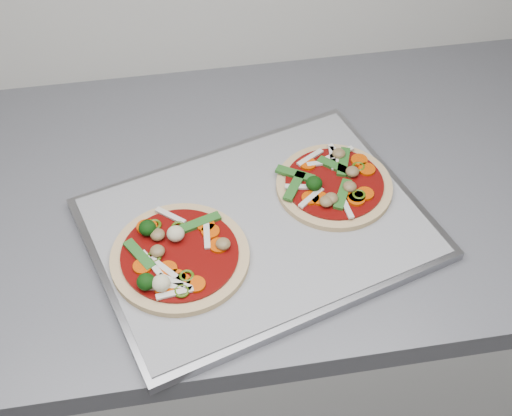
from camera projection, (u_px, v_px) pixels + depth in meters
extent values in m
cube|color=silver|center=(36.00, 384.00, 1.36)|extent=(3.60, 0.60, 0.86)
cube|color=gray|center=(259.00, 229.00, 1.00)|extent=(0.53, 0.45, 0.01)
cube|color=#97979C|center=(259.00, 225.00, 0.99)|extent=(0.51, 0.43, 0.00)
cylinder|color=tan|center=(180.00, 257.00, 0.94)|extent=(0.20, 0.20, 0.01)
cylinder|color=maroon|center=(180.00, 254.00, 0.94)|extent=(0.17, 0.17, 0.00)
cube|color=#296421|center=(200.00, 222.00, 0.97)|extent=(0.06, 0.03, 0.00)
ellipsoid|color=#0E380D|center=(147.00, 228.00, 0.95)|extent=(0.03, 0.03, 0.02)
ellipsoid|color=#0E380D|center=(146.00, 282.00, 0.90)|extent=(0.03, 0.03, 0.02)
cube|color=silver|center=(151.00, 263.00, 0.92)|extent=(0.03, 0.05, 0.00)
ellipsoid|color=#BCB38D|center=(176.00, 234.00, 0.95)|extent=(0.03, 0.03, 0.02)
ellipsoid|color=brown|center=(158.00, 235.00, 0.95)|extent=(0.02, 0.02, 0.01)
cube|color=#296421|center=(139.00, 255.00, 0.93)|extent=(0.04, 0.06, 0.00)
cylinder|color=#E34B00|center=(210.00, 231.00, 0.96)|extent=(0.03, 0.03, 0.00)
cylinder|color=#E34B00|center=(219.00, 245.00, 0.94)|extent=(0.04, 0.04, 0.00)
cylinder|color=#E34B00|center=(206.00, 225.00, 0.97)|extent=(0.03, 0.03, 0.00)
torus|color=#35500B|center=(178.00, 227.00, 0.97)|extent=(0.03, 0.03, 0.00)
cube|color=silver|center=(175.00, 293.00, 0.89)|extent=(0.05, 0.01, 0.00)
cube|color=silver|center=(165.00, 287.00, 0.90)|extent=(0.05, 0.01, 0.00)
cylinder|color=#E34B00|center=(176.00, 278.00, 0.91)|extent=(0.03, 0.03, 0.00)
cylinder|color=#E34B00|center=(181.00, 281.00, 0.91)|extent=(0.03, 0.03, 0.00)
cylinder|color=#E34B00|center=(196.00, 284.00, 0.90)|extent=(0.03, 0.03, 0.00)
cube|color=silver|center=(163.00, 268.00, 0.92)|extent=(0.04, 0.04, 0.00)
cylinder|color=#E34B00|center=(164.00, 288.00, 0.90)|extent=(0.03, 0.03, 0.00)
torus|color=#35500B|center=(154.00, 225.00, 0.97)|extent=(0.03, 0.03, 0.00)
ellipsoid|color=#BCB38D|center=(161.00, 283.00, 0.89)|extent=(0.03, 0.03, 0.02)
ellipsoid|color=brown|center=(223.00, 244.00, 0.94)|extent=(0.02, 0.02, 0.01)
cube|color=silver|center=(170.00, 216.00, 0.98)|extent=(0.04, 0.04, 0.00)
cylinder|color=#E34B00|center=(168.00, 269.00, 0.92)|extent=(0.03, 0.03, 0.00)
cylinder|color=#E34B00|center=(146.00, 227.00, 0.97)|extent=(0.03, 0.03, 0.00)
ellipsoid|color=brown|center=(157.00, 251.00, 0.93)|extent=(0.03, 0.03, 0.01)
cylinder|color=#E34B00|center=(148.00, 227.00, 0.97)|extent=(0.04, 0.04, 0.00)
torus|color=#35500B|center=(187.00, 276.00, 0.91)|extent=(0.02, 0.02, 0.00)
cylinder|color=#E34B00|center=(142.00, 266.00, 0.92)|extent=(0.04, 0.04, 0.00)
cube|color=silver|center=(207.00, 235.00, 0.96)|extent=(0.01, 0.05, 0.00)
torus|color=#35500B|center=(182.00, 291.00, 0.89)|extent=(0.03, 0.03, 0.00)
cube|color=silver|center=(175.00, 282.00, 0.90)|extent=(0.04, 0.03, 0.00)
torus|color=#35500B|center=(154.00, 257.00, 0.93)|extent=(0.03, 0.03, 0.00)
cylinder|color=tan|center=(334.00, 186.00, 1.03)|extent=(0.24, 0.24, 0.01)
cylinder|color=maroon|center=(334.00, 183.00, 1.03)|extent=(0.20, 0.20, 0.00)
cylinder|color=#E34B00|center=(357.00, 196.00, 1.01)|extent=(0.03, 0.03, 0.00)
ellipsoid|color=brown|center=(350.00, 187.00, 1.01)|extent=(0.02, 0.02, 0.01)
cylinder|color=#E34B00|center=(367.00, 169.00, 1.04)|extent=(0.03, 0.03, 0.00)
cube|color=silver|center=(333.00, 158.00, 1.06)|extent=(0.01, 0.05, 0.00)
torus|color=#35500B|center=(359.00, 195.00, 1.01)|extent=(0.02, 0.02, 0.00)
cylinder|color=#E34B00|center=(320.00, 198.00, 1.00)|extent=(0.03, 0.03, 0.00)
cylinder|color=#E34B00|center=(356.00, 199.00, 1.00)|extent=(0.03, 0.03, 0.00)
ellipsoid|color=brown|center=(326.00, 201.00, 0.99)|extent=(0.03, 0.03, 0.01)
cube|color=#296421|center=(336.00, 167.00, 1.04)|extent=(0.05, 0.05, 0.00)
torus|color=#35500B|center=(358.00, 167.00, 1.04)|extent=(0.03, 0.03, 0.00)
cube|color=silver|center=(310.00, 158.00, 1.06)|extent=(0.05, 0.03, 0.00)
ellipsoid|color=brown|center=(339.00, 153.00, 1.06)|extent=(0.03, 0.03, 0.01)
cylinder|color=#E34B00|center=(341.00, 158.00, 1.06)|extent=(0.04, 0.04, 0.00)
cube|color=#296421|center=(343.00, 162.00, 1.05)|extent=(0.03, 0.06, 0.00)
cylinder|color=#E34B00|center=(359.00, 160.00, 1.05)|extent=(0.03, 0.03, 0.00)
cube|color=#296421|center=(343.00, 194.00, 1.01)|extent=(0.04, 0.06, 0.00)
cube|color=#296421|center=(295.00, 174.00, 1.03)|extent=(0.06, 0.04, 0.00)
ellipsoid|color=#0E380D|center=(314.00, 183.00, 1.01)|extent=(0.03, 0.03, 0.02)
cube|color=silver|center=(346.00, 206.00, 0.99)|extent=(0.01, 0.05, 0.00)
cube|color=silver|center=(338.00, 155.00, 1.06)|extent=(0.02, 0.05, 0.00)
cube|color=silver|center=(323.00, 163.00, 1.05)|extent=(0.05, 0.01, 0.00)
cube|color=silver|center=(339.00, 153.00, 1.06)|extent=(0.05, 0.02, 0.00)
cube|color=#296421|center=(295.00, 186.00, 1.02)|extent=(0.04, 0.06, 0.00)
cube|color=silver|center=(311.00, 198.00, 1.00)|extent=(0.04, 0.04, 0.00)
cylinder|color=#E34B00|center=(365.00, 194.00, 1.01)|extent=(0.03, 0.03, 0.00)
ellipsoid|color=brown|center=(331.00, 198.00, 1.00)|extent=(0.02, 0.02, 0.01)
cylinder|color=#E34B00|center=(308.00, 164.00, 1.05)|extent=(0.03, 0.03, 0.00)
cylinder|color=#E34B00|center=(310.00, 198.00, 1.00)|extent=(0.03, 0.03, 0.00)
cube|color=silver|center=(302.00, 187.00, 1.02)|extent=(0.05, 0.02, 0.00)
ellipsoid|color=brown|center=(352.00, 172.00, 1.03)|extent=(0.03, 0.03, 0.01)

